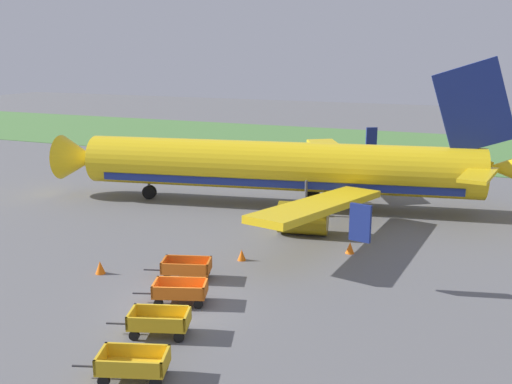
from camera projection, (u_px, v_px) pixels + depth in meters
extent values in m
plane|color=slate|center=(179.00, 304.00, 27.49)|extent=(220.00, 220.00, 0.00)
cube|color=#518442|center=(380.00, 146.00, 72.66)|extent=(220.00, 28.00, 0.06)
cylinder|color=yellow|center=(277.00, 166.00, 44.16)|extent=(30.17, 9.06, 3.70)
cube|color=navy|center=(277.00, 179.00, 44.40)|extent=(27.19, 8.33, 0.56)
cone|color=yellow|center=(79.00, 158.00, 47.49)|extent=(3.80, 4.14, 3.63)
cube|color=yellow|center=(320.00, 205.00, 35.55)|extent=(5.16, 13.26, 1.35)
cube|color=navy|center=(360.00, 223.00, 28.62)|extent=(1.12, 0.42, 1.90)
cylinder|color=#856D0E|center=(303.00, 218.00, 37.60)|extent=(3.53, 2.64, 2.10)
cube|color=yellow|center=(339.00, 157.00, 51.41)|extent=(9.16, 12.37, 1.35)
cube|color=navy|center=(371.00, 137.00, 56.83)|extent=(1.04, 0.76, 1.90)
cylinder|color=#856D0E|center=(323.00, 175.00, 50.50)|extent=(3.53, 2.64, 2.10)
cube|color=navy|center=(474.00, 107.00, 40.24)|extent=(5.94, 1.43, 6.88)
cube|color=yellow|center=(479.00, 175.00, 38.14)|extent=(2.47, 5.39, 0.24)
cube|color=yellow|center=(465.00, 158.00, 44.22)|extent=(4.06, 5.43, 0.24)
cylinder|color=#4C4C51|center=(149.00, 180.00, 46.65)|extent=(0.20, 0.20, 2.04)
cylinder|color=black|center=(149.00, 192.00, 46.90)|extent=(1.16, 0.64, 1.10)
cylinder|color=#4C4C51|center=(306.00, 194.00, 41.94)|extent=(0.20, 0.20, 2.04)
cylinder|color=black|center=(306.00, 208.00, 42.18)|extent=(1.16, 0.64, 1.10)
cylinder|color=#4C4C51|center=(313.00, 181.00, 46.12)|extent=(0.20, 0.20, 2.04)
cylinder|color=black|center=(313.00, 194.00, 46.36)|extent=(1.16, 0.64, 1.10)
cube|color=gold|center=(133.00, 367.00, 21.15)|extent=(2.81, 2.11, 0.08)
cube|color=gold|center=(128.00, 369.00, 20.44)|extent=(2.40, 0.88, 0.55)
cube|color=gold|center=(138.00, 350.00, 21.70)|extent=(2.40, 0.88, 0.55)
cube|color=gold|center=(101.00, 358.00, 21.15)|extent=(0.53, 1.36, 0.55)
cube|color=gold|center=(166.00, 361.00, 20.99)|extent=(0.53, 1.36, 0.55)
cylinder|color=#2D2D33|center=(85.00, 366.00, 21.28)|extent=(0.97, 0.39, 0.08)
cylinder|color=black|center=(104.00, 381.00, 20.73)|extent=(0.47, 0.29, 0.44)
cylinder|color=black|center=(113.00, 365.00, 21.81)|extent=(0.47, 0.29, 0.44)
cylinder|color=black|center=(155.00, 383.00, 20.60)|extent=(0.47, 0.29, 0.44)
cylinder|color=black|center=(163.00, 366.00, 21.68)|extent=(0.47, 0.29, 0.44)
cube|color=gold|center=(159.00, 324.00, 24.45)|extent=(2.81, 2.10, 0.08)
cube|color=gold|center=(155.00, 325.00, 23.74)|extent=(2.41, 0.87, 0.55)
cube|color=gold|center=(163.00, 311.00, 25.00)|extent=(2.41, 0.87, 0.55)
cube|color=gold|center=(131.00, 316.00, 24.46)|extent=(0.53, 1.36, 0.55)
cube|color=gold|center=(187.00, 318.00, 24.28)|extent=(0.53, 1.36, 0.55)
cylinder|color=#2D2D33|center=(118.00, 324.00, 24.59)|extent=(0.98, 0.39, 0.08)
cylinder|color=black|center=(134.00, 335.00, 24.04)|extent=(0.47, 0.29, 0.44)
cylinder|color=black|center=(142.00, 323.00, 25.12)|extent=(0.47, 0.29, 0.44)
cylinder|color=black|center=(179.00, 337.00, 23.90)|extent=(0.47, 0.29, 0.44)
cylinder|color=black|center=(184.00, 325.00, 24.98)|extent=(0.47, 0.29, 0.44)
cube|color=orange|center=(180.00, 294.00, 27.53)|extent=(2.82, 2.14, 0.08)
cube|color=orange|center=(178.00, 293.00, 26.82)|extent=(2.40, 0.91, 0.55)
cube|color=orange|center=(183.00, 282.00, 28.08)|extent=(2.40, 0.91, 0.55)
cube|color=orange|center=(155.00, 287.00, 27.52)|extent=(0.55, 1.36, 0.55)
cube|color=orange|center=(205.00, 288.00, 27.38)|extent=(0.55, 1.36, 0.55)
cylinder|color=#2D2D33|center=(143.00, 293.00, 27.64)|extent=(0.97, 0.40, 0.08)
cylinder|color=black|center=(158.00, 303.00, 27.10)|extent=(0.47, 0.29, 0.44)
cylinder|color=black|center=(164.00, 293.00, 28.19)|extent=(0.47, 0.29, 0.44)
cylinder|color=black|center=(198.00, 304.00, 26.99)|extent=(0.47, 0.29, 0.44)
cylinder|color=black|center=(202.00, 294.00, 28.08)|extent=(0.47, 0.29, 0.44)
cube|color=orange|center=(187.00, 270.00, 30.44)|extent=(2.80, 2.08, 0.08)
cube|color=orange|center=(184.00, 269.00, 29.73)|extent=(2.42, 0.84, 0.55)
cube|color=orange|center=(189.00, 260.00, 30.99)|extent=(2.42, 0.84, 0.55)
cube|color=orange|center=(164.00, 264.00, 30.46)|extent=(0.51, 1.37, 0.55)
cube|color=orange|center=(209.00, 265.00, 30.26)|extent=(0.51, 1.37, 0.55)
cylinder|color=#2D2D33|center=(153.00, 270.00, 30.60)|extent=(0.98, 0.37, 0.08)
cylinder|color=black|center=(167.00, 278.00, 30.04)|extent=(0.47, 0.28, 0.44)
cylinder|color=black|center=(172.00, 270.00, 31.12)|extent=(0.47, 0.28, 0.44)
cylinder|color=black|center=(202.00, 280.00, 29.88)|extent=(0.47, 0.28, 0.44)
cylinder|color=black|center=(206.00, 272.00, 30.96)|extent=(0.47, 0.28, 0.44)
cone|color=orange|center=(100.00, 267.00, 31.20)|extent=(0.54, 0.54, 0.71)
cone|color=orange|center=(242.00, 255.00, 33.20)|extent=(0.49, 0.49, 0.64)
cone|color=orange|center=(350.00, 248.00, 34.32)|extent=(0.53, 0.53, 0.69)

